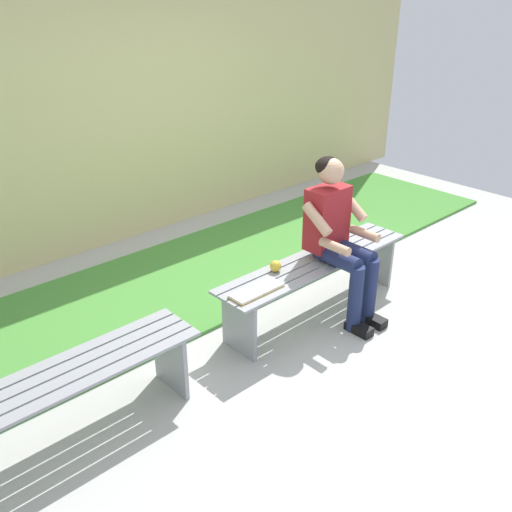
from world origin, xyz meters
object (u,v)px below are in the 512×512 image
Objects in this scene: person_seated at (338,233)px; book_open at (257,291)px; apple at (276,266)px; bench_near at (315,273)px; bench_far at (44,400)px.

person_seated is 3.11× the size of book_open.
apple is at bearing -157.28° from book_open.
bench_near is 0.70m from book_open.
book_open is (0.32, 0.14, -0.03)m from apple.
bench_far is 2.38m from person_seated.
bench_far is at bearing -0.00° from bench_near.
person_seated reaches higher than bench_far.
person_seated is 0.56m from apple.
bench_near is at bearing -175.76° from book_open.
bench_near is 20.89× the size of apple.
bench_near is 2.23m from bench_far.
apple is at bearing -20.42° from person_seated.
bench_far is 1.55m from book_open.
apple is 0.35m from book_open.
book_open reaches higher than bench_near.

